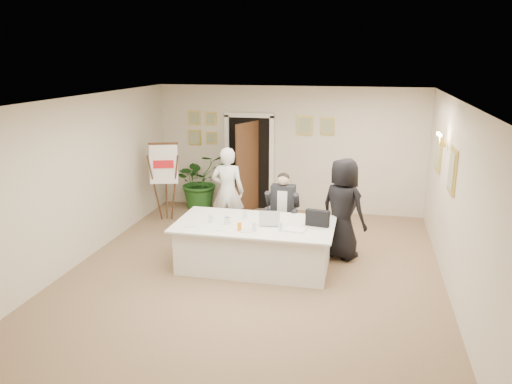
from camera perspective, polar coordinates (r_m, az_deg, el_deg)
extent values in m
plane|color=brown|center=(8.35, -0.13, -8.95)|extent=(7.00, 7.00, 0.00)
cube|color=white|center=(7.64, -0.14, 10.56)|extent=(6.00, 7.00, 0.02)
cube|color=beige|center=(11.24, 3.77, 4.87)|extent=(6.00, 0.10, 2.80)
cube|color=beige|center=(4.73, -9.58, -10.41)|extent=(6.00, 0.10, 2.80)
cube|color=beige|center=(9.00, -19.12, 1.41)|extent=(0.10, 7.00, 2.80)
cube|color=beige|center=(7.82, 21.86, -0.89)|extent=(0.10, 7.00, 2.80)
cube|color=black|center=(11.45, -0.74, 3.31)|extent=(0.92, 0.06, 2.10)
cube|color=white|center=(11.55, -3.29, 3.39)|extent=(0.10, 0.06, 2.20)
cube|color=white|center=(11.31, 1.79, 3.16)|extent=(0.10, 0.06, 2.20)
cube|color=#402214|center=(11.04, -0.99, 2.75)|extent=(0.33, 0.81, 2.02)
cube|color=silver|center=(8.34, -0.16, -6.19)|extent=(2.42, 1.21, 0.75)
cube|color=silver|center=(8.21, -0.16, -3.69)|extent=(2.60, 1.39, 0.03)
cube|color=white|center=(10.56, -10.66, 3.16)|extent=(0.60, 0.33, 0.81)
imported|color=white|center=(9.73, -3.25, 0.06)|extent=(0.66, 0.45, 1.75)
imported|color=black|center=(8.72, 9.89, -1.91)|extent=(1.03, 0.95, 1.77)
imported|color=#1F511B|center=(11.58, -6.35, 1.31)|extent=(1.54, 1.52, 1.29)
cube|color=black|center=(8.10, 7.04, -2.98)|extent=(0.39, 0.16, 0.27)
cube|color=white|center=(7.88, 4.49, -4.33)|extent=(0.35, 0.27, 0.03)
cylinder|color=white|center=(8.15, -7.38, -3.80)|extent=(0.25, 0.25, 0.01)
cylinder|color=white|center=(7.94, -4.03, -4.22)|extent=(0.20, 0.20, 0.01)
cylinder|color=white|center=(7.85, -1.06, -4.43)|extent=(0.22, 0.22, 0.01)
cylinder|color=silver|center=(8.26, -5.20, -3.02)|extent=(0.08, 0.08, 0.14)
cylinder|color=silver|center=(7.83, -0.21, -3.98)|extent=(0.07, 0.07, 0.14)
cylinder|color=silver|center=(7.83, 2.77, -3.99)|extent=(0.06, 0.06, 0.14)
cylinder|color=silver|center=(8.44, -1.25, -2.53)|extent=(0.08, 0.08, 0.14)
cylinder|color=orange|center=(7.84, -1.90, -4.00)|extent=(0.07, 0.07, 0.13)
cylinder|color=silver|center=(8.17, -3.29, -3.28)|extent=(0.12, 0.12, 0.11)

